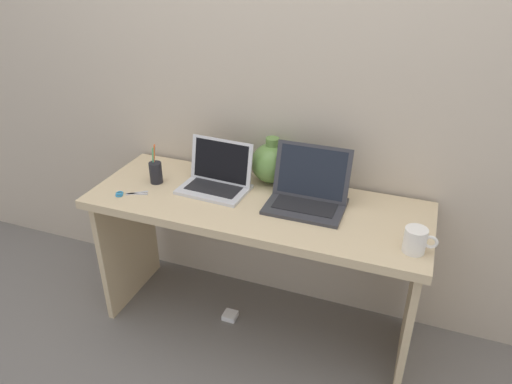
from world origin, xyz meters
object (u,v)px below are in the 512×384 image
object	(u,v)px
laptop_right	(309,190)
power_brick	(230,316)
green_vase	(272,163)
coffee_mug	(416,240)
laptop_left	(217,176)
pen_cup	(156,172)
scissors	(126,194)

from	to	relation	value
laptop_right	power_brick	xyz separation A→B (m)	(-0.36, -0.08, -0.78)
green_vase	coffee_mug	world-z (taller)	green_vase
laptop_left	pen_cup	size ratio (longest dim) A/B	1.70
scissors	green_vase	bearing A→B (deg)	31.96
green_vase	power_brick	bearing A→B (deg)	-121.23
coffee_mug	laptop_right	bearing A→B (deg)	155.83
green_vase	power_brick	xyz separation A→B (m)	(-0.14, -0.23, -0.81)
power_brick	laptop_left	bearing A→B (deg)	134.15
coffee_mug	power_brick	xyz separation A→B (m)	(-0.83, 0.13, -0.76)
scissors	laptop_right	bearing A→B (deg)	15.02
laptop_right	pen_cup	world-z (taller)	laptop_right
laptop_left	scissors	world-z (taller)	laptop_left
laptop_right	pen_cup	size ratio (longest dim) A/B	1.77
laptop_right	laptop_left	bearing A→B (deg)	-179.67
pen_cup	power_brick	distance (m)	0.85
laptop_left	power_brick	bearing A→B (deg)	-45.85
scissors	coffee_mug	bearing A→B (deg)	0.22
laptop_left	scissors	xyz separation A→B (m)	(-0.37, -0.21, -0.06)
laptop_left	laptop_right	size ratio (longest dim) A/B	0.96
laptop_right	scissors	distance (m)	0.84
pen_cup	power_brick	xyz separation A→B (m)	(0.38, -0.02, -0.77)
coffee_mug	scissors	bearing A→B (deg)	-179.78
scissors	power_brick	size ratio (longest dim) A/B	2.04
power_brick	green_vase	bearing A→B (deg)	58.77
pen_cup	scissors	size ratio (longest dim) A/B	1.34
laptop_left	green_vase	xyz separation A→B (m)	(0.22, 0.15, 0.04)
laptop_right	power_brick	bearing A→B (deg)	-167.11
coffee_mug	pen_cup	distance (m)	1.22
pen_cup	laptop_right	bearing A→B (deg)	4.57
pen_cup	power_brick	bearing A→B (deg)	-3.61
laptop_left	green_vase	world-z (taller)	green_vase
pen_cup	power_brick	world-z (taller)	pen_cup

